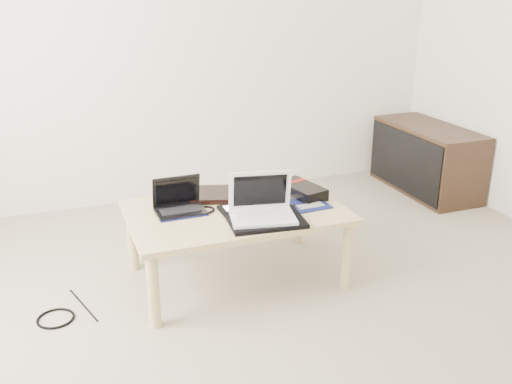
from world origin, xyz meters
name	(u,v)px	position (x,y,z in m)	size (l,w,h in m)	color
ground	(286,345)	(0.00, 0.00, 0.00)	(4.00, 4.00, 0.00)	#B3A491
coffee_table	(236,218)	(-0.01, 0.65, 0.35)	(1.10, 0.70, 0.40)	#DBC584
media_cabinet	(426,159)	(1.77, 1.45, 0.25)	(0.41, 0.90, 0.50)	#3A2817
book	(205,195)	(-0.11, 0.88, 0.41)	(0.35, 0.31, 0.03)	black
netbook	(179,204)	(-0.29, 0.73, 0.44)	(0.25, 0.18, 0.18)	black
tablet	(248,210)	(0.04, 0.60, 0.41)	(0.28, 0.21, 0.01)	black
remote	(249,201)	(0.09, 0.72, 0.41)	(0.08, 0.23, 0.02)	#AEAEB3
neoprene_sleeve	(266,220)	(0.08, 0.44, 0.41)	(0.37, 0.27, 0.02)	black
white_laptop	(262,208)	(0.07, 0.47, 0.47)	(0.35, 0.28, 0.22)	white
motherboard	(299,201)	(0.34, 0.63, 0.40)	(0.27, 0.32, 0.01)	#0B154A
gpu_box	(301,190)	(0.39, 0.72, 0.43)	(0.21, 0.32, 0.06)	black
cable_coil	(205,210)	(-0.16, 0.69, 0.41)	(0.10, 0.10, 0.01)	black
floor_cable_coil	(56,318)	(-0.95, 0.57, 0.01)	(0.18, 0.18, 0.01)	black
floor_cable_trail	(83,305)	(-0.81, 0.65, 0.00)	(0.01, 0.01, 0.36)	black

